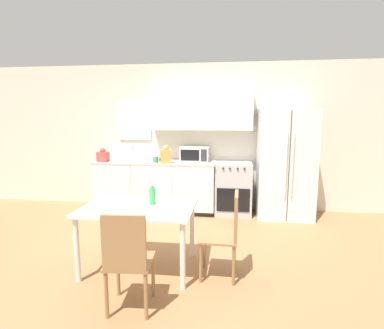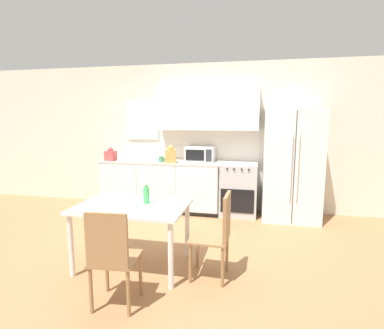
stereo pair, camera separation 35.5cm
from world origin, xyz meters
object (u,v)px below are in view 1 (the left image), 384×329
Objects in this scene: oven_range at (233,188)px; drink_bottle at (152,196)px; dining_table at (139,215)px; dining_chair_side at (228,229)px; microwave at (195,154)px; coffee_mug at (156,160)px; refrigerator at (285,164)px; dining_chair_near at (127,256)px.

drink_bottle reaches higher than oven_range.
dining_chair_side is (0.99, -0.06, -0.10)m from dining_table.
dining_table is (-0.35, -2.28, -0.42)m from microwave.
coffee_mug is (-1.37, -0.16, 0.52)m from oven_range.
drink_bottle is at bearing -114.09° from oven_range.
microwave reaches higher than dining_chair_side.
dining_table is 1.00m from dining_chair_side.
coffee_mug is at bearing 102.83° from drink_bottle.
refrigerator is 1.60m from microwave.
microwave is 0.55× the size of dining_chair_side.
dining_chair_side is 0.93m from drink_bottle.
refrigerator is 3.61× the size of microwave.
microwave is at bearing 21.32° from coffee_mug.
coffee_mug reaches higher than dining_chair_near.
dining_chair_near is (-1.79, -2.93, -0.39)m from refrigerator.
dining_chair_near is at bearing -107.08° from oven_range.
drink_bottle is (-0.02, 0.90, 0.30)m from dining_chair_near.
microwave is at bearing 81.23° from dining_table.
microwave reaches higher than drink_bottle.
dining_chair_side is at bearing -3.23° from dining_table.
dining_chair_side reaches higher than oven_range.
dining_table is 1.33× the size of dining_chair_side.
microwave is 0.55× the size of dining_chair_near.
dining_chair_side is (-0.07, -2.24, 0.08)m from oven_range.
microwave reaches higher than coffee_mug.
microwave is 0.42× the size of dining_table.
drink_bottle is (-0.93, -2.09, 0.37)m from oven_range.
oven_range is 0.99× the size of dining_chair_near.
refrigerator is at bearing 53.92° from dining_chair_near.
refrigerator is 14.02× the size of coffee_mug.
coffee_mug reaches higher than dining_chair_side.
oven_range is 0.99× the size of dining_chair_side.
coffee_mug is 0.14× the size of dining_chair_side.
dining_chair_near is 3.88× the size of drink_bottle.
coffee_mug is at bearing 33.75° from dining_chair_side.
oven_range is 2.25m from dining_chair_side.
oven_range is at bearing 64.06° from dining_table.
drink_bottle is (0.44, -1.92, -0.14)m from coffee_mug.
dining_chair_near is at bearing -80.89° from coffee_mug.
drink_bottle reaches higher than dining_chair_side.
drink_bottle is at bearing 37.83° from dining_table.
oven_range is 1.00m from refrigerator.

